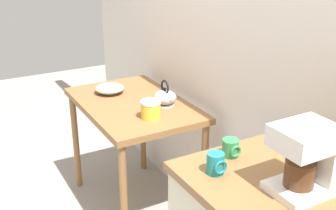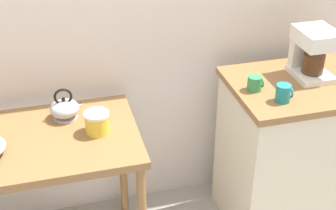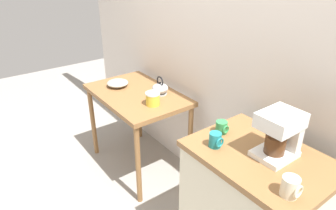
{
  "view_description": "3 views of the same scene",
  "coord_description": "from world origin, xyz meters",
  "px_view_note": "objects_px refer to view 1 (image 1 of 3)",
  "views": [
    {
      "loc": [
        1.69,
        -1.04,
        1.78
      ],
      "look_at": [
        -0.09,
        -0.04,
        0.96
      ],
      "focal_mm": 45.76,
      "sensor_mm": 36.0,
      "label": 1
    },
    {
      "loc": [
        -0.53,
        -1.94,
        2.06
      ],
      "look_at": [
        -0.02,
        -0.05,
        0.9
      ],
      "focal_mm": 51.62,
      "sensor_mm": 36.0,
      "label": 2
    },
    {
      "loc": [
        1.49,
        -1.23,
        1.88
      ],
      "look_at": [
        -0.08,
        -0.06,
        0.9
      ],
      "focal_mm": 32.28,
      "sensor_mm": 36.0,
      "label": 3
    }
  ],
  "objects_px": {
    "mug_tall_green": "(231,148)",
    "coffee_maker": "(308,156)",
    "canister_enamel": "(151,109)",
    "mug_dark_teal": "(216,164)",
    "bowl_stoneware": "(110,88)",
    "teakettle": "(165,97)"
  },
  "relations": [
    {
      "from": "mug_dark_teal",
      "to": "mug_tall_green",
      "type": "relative_size",
      "value": 1.12
    },
    {
      "from": "coffee_maker",
      "to": "mug_dark_teal",
      "type": "xyz_separation_m",
      "value": [
        -0.25,
        -0.21,
        -0.1
      ]
    },
    {
      "from": "coffee_maker",
      "to": "mug_dark_teal",
      "type": "relative_size",
      "value": 3.0
    },
    {
      "from": "canister_enamel",
      "to": "coffee_maker",
      "type": "height_order",
      "value": "coffee_maker"
    },
    {
      "from": "canister_enamel",
      "to": "mug_dark_teal",
      "type": "bearing_deg",
      "value": -10.24
    },
    {
      "from": "bowl_stoneware",
      "to": "mug_tall_green",
      "type": "bearing_deg",
      "value": 1.31
    },
    {
      "from": "bowl_stoneware",
      "to": "coffee_maker",
      "type": "relative_size",
      "value": 0.76
    },
    {
      "from": "bowl_stoneware",
      "to": "teakettle",
      "type": "xyz_separation_m",
      "value": [
        0.38,
        0.22,
        0.02
      ]
    },
    {
      "from": "teakettle",
      "to": "coffee_maker",
      "type": "height_order",
      "value": "coffee_maker"
    },
    {
      "from": "mug_tall_green",
      "to": "coffee_maker",
      "type": "bearing_deg",
      "value": 13.09
    },
    {
      "from": "teakettle",
      "to": "mug_dark_teal",
      "type": "bearing_deg",
      "value": -18.0
    },
    {
      "from": "bowl_stoneware",
      "to": "canister_enamel",
      "type": "bearing_deg",
      "value": 5.57
    },
    {
      "from": "teakettle",
      "to": "coffee_maker",
      "type": "relative_size",
      "value": 0.67
    },
    {
      "from": "coffee_maker",
      "to": "mug_tall_green",
      "type": "relative_size",
      "value": 3.36
    },
    {
      "from": "mug_tall_green",
      "to": "teakettle",
      "type": "bearing_deg",
      "value": 168.33
    },
    {
      "from": "teakettle",
      "to": "mug_dark_teal",
      "type": "relative_size",
      "value": 2.01
    },
    {
      "from": "canister_enamel",
      "to": "mug_dark_teal",
      "type": "height_order",
      "value": "mug_dark_teal"
    },
    {
      "from": "canister_enamel",
      "to": "teakettle",
      "type": "bearing_deg",
      "value": 128.7
    },
    {
      "from": "canister_enamel",
      "to": "mug_dark_teal",
      "type": "xyz_separation_m",
      "value": [
        0.87,
        -0.16,
        0.12
      ]
    },
    {
      "from": "teakettle",
      "to": "coffee_maker",
      "type": "bearing_deg",
      "value": -5.04
    },
    {
      "from": "canister_enamel",
      "to": "coffee_maker",
      "type": "bearing_deg",
      "value": 2.98
    },
    {
      "from": "canister_enamel",
      "to": "mug_tall_green",
      "type": "xyz_separation_m",
      "value": [
        0.78,
        -0.02,
        0.11
      ]
    }
  ]
}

